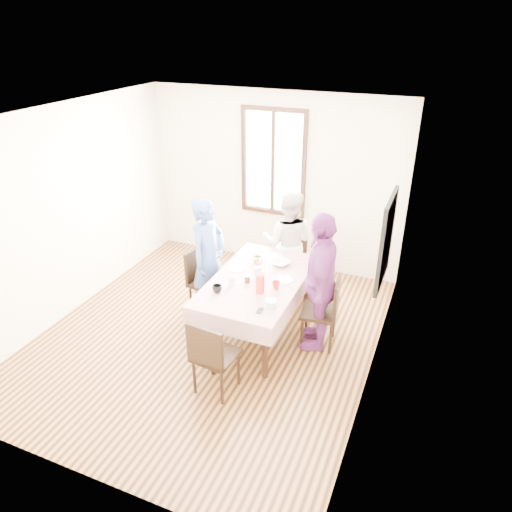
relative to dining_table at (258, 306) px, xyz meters
name	(u,v)px	position (x,y,z in m)	size (l,w,h in m)	color
ground	(209,335)	(-0.53, -0.33, -0.38)	(4.50, 4.50, 0.00)	black
back_wall	(274,181)	(-0.53, 1.92, 0.98)	(4.00, 4.00, 0.00)	beige
right_wall	(382,271)	(1.47, -0.33, 0.98)	(4.50, 4.50, 0.00)	beige
window_frame	(273,163)	(-0.53, 1.90, 1.27)	(1.02, 0.06, 1.62)	black
window_pane	(274,162)	(-0.53, 1.91, 1.27)	(0.90, 0.02, 1.50)	white
art_poster	(387,241)	(1.45, -0.03, 1.18)	(0.04, 0.76, 0.96)	red
dining_table	(258,306)	(0.00, 0.00, 0.00)	(0.93, 1.67, 0.75)	black
tablecloth	(258,279)	(0.00, 0.00, 0.38)	(1.05, 1.79, 0.01)	#550916
chair_left	(208,283)	(-0.78, 0.16, 0.08)	(0.42, 0.42, 0.91)	black
chair_right	(319,312)	(0.78, 0.05, 0.08)	(0.42, 0.42, 0.91)	black
chair_far	(288,261)	(0.00, 1.15, 0.08)	(0.42, 0.42, 0.91)	black
chair_near	(216,355)	(0.00, -1.15, 0.08)	(0.42, 0.42, 0.91)	black
person_left	(208,259)	(-0.76, 0.16, 0.44)	(0.60, 0.39, 1.63)	#3D589C
person_far	(288,242)	(0.00, 1.12, 0.39)	(0.74, 0.58, 1.53)	silver
person_right	(320,282)	(0.76, 0.05, 0.49)	(1.01, 0.42, 1.73)	#712D71
mug_black	(217,289)	(-0.32, -0.46, 0.43)	(0.11, 0.11, 0.09)	black
mug_flag	(276,285)	(0.28, -0.12, 0.43)	(0.10, 0.10, 0.09)	red
mug_green	(257,260)	(-0.16, 0.38, 0.43)	(0.12, 0.12, 0.09)	#0C7226
serving_bowl	(281,263)	(0.13, 0.45, 0.42)	(0.23, 0.23, 0.06)	white
juice_carton	(260,284)	(0.15, -0.28, 0.50)	(0.08, 0.08, 0.24)	red
butter_tub	(271,304)	(0.36, -0.50, 0.42)	(0.12, 0.12, 0.06)	white
jam_jar	(247,279)	(-0.08, -0.12, 0.43)	(0.06, 0.06, 0.09)	black
drinking_glass	(232,280)	(-0.23, -0.24, 0.44)	(0.08, 0.08, 0.11)	silver
smartphone	(260,311)	(0.29, -0.63, 0.39)	(0.06, 0.12, 0.01)	black
flower_vase	(258,272)	(-0.01, 0.03, 0.46)	(0.08, 0.08, 0.15)	silver
plate_left	(237,269)	(-0.34, 0.13, 0.39)	(0.20, 0.20, 0.01)	white
plate_right	(285,280)	(0.32, 0.10, 0.39)	(0.20, 0.20, 0.01)	white
plate_far	(275,257)	(-0.01, 0.63, 0.39)	(0.20, 0.20, 0.01)	white
butter_lid	(271,301)	(0.36, -0.50, 0.45)	(0.12, 0.12, 0.01)	blue
flower_bunch	(258,263)	(-0.01, 0.03, 0.59)	(0.09, 0.09, 0.10)	yellow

